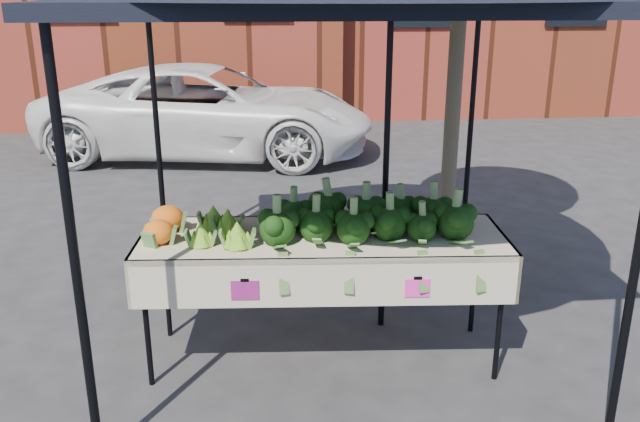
# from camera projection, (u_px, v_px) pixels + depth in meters

# --- Properties ---
(ground) EXTENTS (90.00, 90.00, 0.00)m
(ground) POSITION_uv_depth(u_px,v_px,m) (343.00, 357.00, 4.60)
(ground) COLOR #28282B
(table) EXTENTS (2.45, 0.95, 0.90)m
(table) POSITION_uv_depth(u_px,v_px,m) (323.00, 297.00, 4.48)
(table) COLOR beige
(table) RESTS_ON ground
(canopy) EXTENTS (3.16, 3.16, 2.74)m
(canopy) POSITION_uv_depth(u_px,v_px,m) (335.00, 148.00, 4.66)
(canopy) COLOR black
(canopy) RESTS_ON ground
(broccoli_heap) EXTENTS (1.39, 0.59, 0.28)m
(broccoli_heap) POSITION_uv_depth(u_px,v_px,m) (364.00, 212.00, 4.34)
(broccoli_heap) COLOR #12340A
(broccoli_heap) RESTS_ON table
(romanesco_cluster) EXTENTS (0.45, 0.59, 0.22)m
(romanesco_cluster) POSITION_uv_depth(u_px,v_px,m) (220.00, 221.00, 4.28)
(romanesco_cluster) COLOR #7DBA2C
(romanesco_cluster) RESTS_ON table
(cauliflower_pair) EXTENTS (0.25, 0.45, 0.20)m
(cauliflower_pair) POSITION_uv_depth(u_px,v_px,m) (163.00, 223.00, 4.28)
(cauliflower_pair) COLOR orange
(cauliflower_pair) RESTS_ON table
(street_tree) EXTENTS (1.97, 1.97, 3.88)m
(street_tree) POSITION_uv_depth(u_px,v_px,m) (457.00, 51.00, 5.53)
(street_tree) COLOR #1E4C14
(street_tree) RESTS_ON ground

